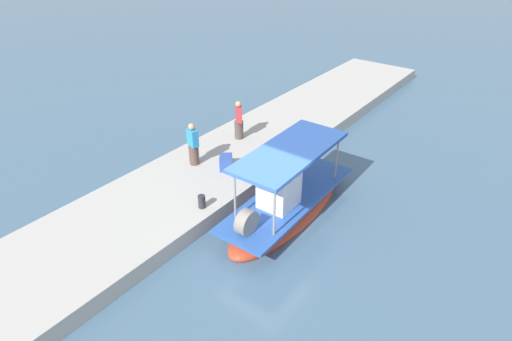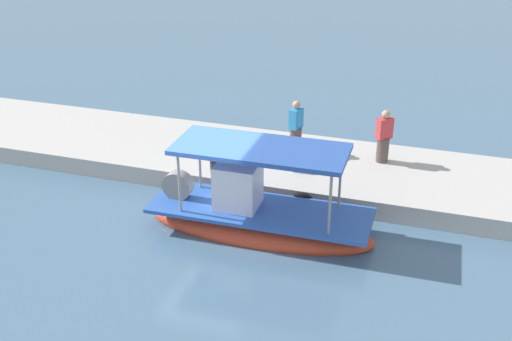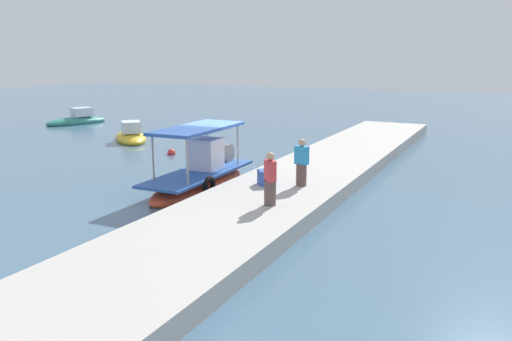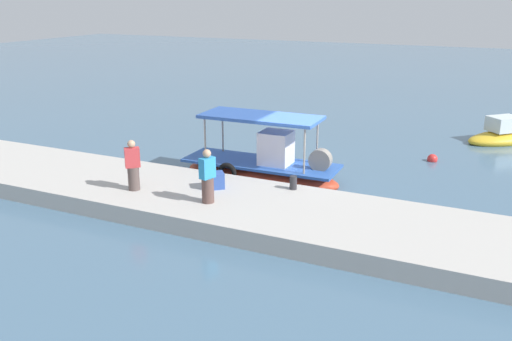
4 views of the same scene
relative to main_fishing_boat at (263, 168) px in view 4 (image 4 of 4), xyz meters
The scene contains 9 objects.
ground_plane 1.46m from the main_fishing_boat, ahead, with size 120.00×120.00×0.00m, color slate.
dock_quay 3.83m from the main_fishing_boat, 68.83° to the right, with size 36.00×4.16×0.57m, color beige.
main_fishing_boat is the anchor object (origin of this frame).
fisherman_near_bollard 5.09m from the main_fishing_boat, 122.57° to the right, with size 0.52×0.52×1.67m.
fisherman_by_crate 4.28m from the main_fishing_boat, 89.29° to the right, with size 0.47×0.53×1.68m.
mooring_bollard 2.83m from the main_fishing_boat, 44.95° to the right, with size 0.24×0.24×0.45m, color #2D2D33.
cargo_crate 3.03m from the main_fishing_boat, 97.39° to the right, with size 0.58×0.47×0.53m, color #3253A8.
marker_buoy 7.51m from the main_fishing_boat, 43.59° to the left, with size 0.43×0.43×0.43m.
moored_boat_near 13.04m from the main_fishing_boat, 50.77° to the left, with size 4.53×4.49×1.46m.
Camera 4 is at (6.65, -17.94, 6.66)m, focal length 38.48 mm.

